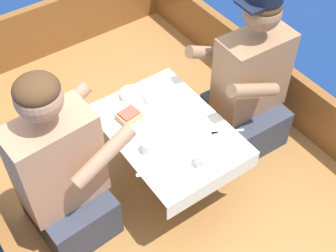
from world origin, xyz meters
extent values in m
plane|color=navy|center=(0.00, 0.00, 0.00)|extent=(60.00, 60.00, 0.00)
cube|color=#9E6B38|center=(0.00, 0.00, 0.13)|extent=(1.91, 2.85, 0.25)
cube|color=brown|center=(-0.93, 0.00, 0.43)|extent=(0.06, 2.85, 0.36)
cube|color=brown|center=(0.93, 0.00, 0.43)|extent=(0.06, 2.85, 0.36)
cube|color=brown|center=(0.00, 1.39, 0.46)|extent=(1.79, 0.06, 0.41)
cylinder|color=#B2B2B7|center=(0.00, -0.08, 0.46)|extent=(0.07, 0.07, 0.41)
cube|color=#9E6B38|center=(0.00, -0.08, 0.67)|extent=(0.53, 0.75, 0.02)
cube|color=white|center=(0.00, -0.08, 0.68)|extent=(0.56, 0.78, 0.00)
cube|color=white|center=(0.00, -0.46, 0.63)|extent=(0.56, 0.00, 0.10)
cube|color=white|center=(0.00, 0.31, 0.63)|extent=(0.56, 0.00, 0.10)
cube|color=#333847|center=(-0.58, -0.02, 0.38)|extent=(0.39, 0.46, 0.26)
cube|color=tan|center=(-0.58, -0.02, 0.77)|extent=(0.41, 0.25, 0.52)
sphere|color=tan|center=(-0.58, -0.02, 1.18)|extent=(0.20, 0.20, 0.20)
ellipsoid|color=#472D19|center=(-0.58, -0.02, 1.23)|extent=(0.19, 0.19, 0.11)
cylinder|color=tan|center=(-0.44, 0.17, 0.87)|extent=(0.34, 0.09, 0.21)
cylinder|color=tan|center=(-0.42, -0.19, 0.87)|extent=(0.34, 0.09, 0.21)
cube|color=#333847|center=(0.58, -0.06, 0.38)|extent=(0.38, 0.45, 0.26)
cube|color=#936B4C|center=(0.58, -0.06, 0.76)|extent=(0.41, 0.24, 0.49)
sphere|color=#936B4C|center=(0.58, -0.06, 1.15)|extent=(0.20, 0.20, 0.20)
ellipsoid|color=#472D19|center=(0.58, -0.06, 1.20)|extent=(0.19, 0.19, 0.11)
cylinder|color=#936B4C|center=(0.42, -0.23, 0.84)|extent=(0.34, 0.08, 0.21)
cylinder|color=#936B4C|center=(0.44, 0.13, 0.84)|extent=(0.34, 0.08, 0.21)
cube|color=black|center=(0.50, -0.05, 1.22)|extent=(0.11, 0.14, 0.01)
cylinder|color=silver|center=(-0.13, 0.09, 0.69)|extent=(0.17, 0.17, 0.01)
cylinder|color=silver|center=(0.03, -0.13, 0.69)|extent=(0.16, 0.16, 0.01)
cube|color=tan|center=(-0.13, 0.09, 0.71)|extent=(0.13, 0.11, 0.04)
cube|color=#B74C3D|center=(-0.13, 0.09, 0.74)|extent=(0.10, 0.09, 0.01)
cylinder|color=silver|center=(0.08, 0.14, 0.70)|extent=(0.13, 0.13, 0.04)
cylinder|color=beige|center=(0.08, 0.14, 0.71)|extent=(0.11, 0.11, 0.02)
cylinder|color=silver|center=(-0.03, 0.24, 0.70)|extent=(0.11, 0.11, 0.04)
cylinder|color=beige|center=(-0.03, 0.24, 0.71)|extent=(0.09, 0.09, 0.02)
cylinder|color=silver|center=(0.00, -0.36, 0.72)|extent=(0.07, 0.07, 0.06)
torus|color=silver|center=(0.04, -0.36, 0.72)|extent=(0.04, 0.01, 0.04)
cylinder|color=#3D2314|center=(0.00, -0.36, 0.74)|extent=(0.06, 0.06, 0.01)
cylinder|color=silver|center=(-0.16, -0.14, 0.71)|extent=(0.07, 0.07, 0.06)
torus|color=silver|center=(-0.12, -0.14, 0.72)|extent=(0.04, 0.01, 0.04)
cylinder|color=#3D2314|center=(-0.16, -0.14, 0.73)|extent=(0.06, 0.06, 0.01)
cube|color=silver|center=(-0.22, -0.28, 0.69)|extent=(0.15, 0.10, 0.00)
ellipsoid|color=silver|center=(-0.28, -0.24, 0.69)|extent=(0.04, 0.02, 0.01)
cube|color=silver|center=(0.06, -0.25, 0.69)|extent=(0.03, 0.17, 0.00)
ellipsoid|color=silver|center=(0.05, -0.18, 0.69)|extent=(0.04, 0.02, 0.01)
cube|color=silver|center=(0.24, -0.27, 0.69)|extent=(0.16, 0.09, 0.00)
cube|color=silver|center=(0.17, -0.24, 0.69)|extent=(0.04, 0.03, 0.00)
cube|color=silver|center=(-0.21, 0.01, 0.69)|extent=(0.04, 0.17, 0.00)
cube|color=silver|center=(0.12, -0.21, 0.69)|extent=(0.13, 0.13, 0.00)
ellipsoid|color=silver|center=(0.08, -0.16, 0.69)|extent=(0.04, 0.02, 0.01)
camera|label=1|loc=(-0.93, -1.40, 2.47)|focal=50.00mm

